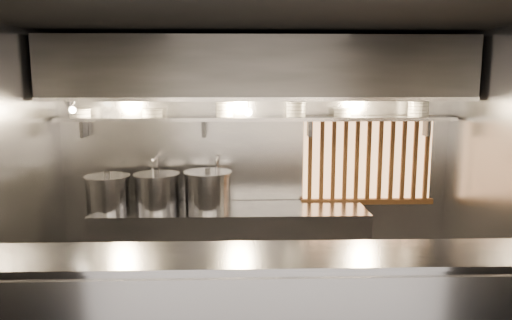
{
  "coord_description": "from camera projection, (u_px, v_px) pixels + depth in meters",
  "views": [
    {
      "loc": [
        -0.18,
        -4.24,
        2.33
      ],
      "look_at": [
        -0.03,
        0.55,
        1.54
      ],
      "focal_mm": 35.0,
      "sensor_mm": 36.0,
      "label": 1
    }
  ],
  "objects": [
    {
      "name": "pendant_bulb",
      "position": [
        248.0,
        112.0,
        5.43
      ],
      "size": [
        0.09,
        0.09,
        0.19
      ],
      "color": "#2D2D30",
      "rests_on": "exhaust_hood"
    },
    {
      "name": "stock_pot_mid",
      "position": [
        157.0,
        191.0,
        5.47
      ],
      "size": [
        0.66,
        0.66,
        0.44
      ],
      "rotation": [
        0.0,
        0.0,
        -0.4
      ],
      "color": "#96969B",
      "rests_on": "cooking_bench"
    },
    {
      "name": "wood_screen",
      "position": [
        368.0,
        160.0,
        5.81
      ],
      "size": [
        1.56,
        0.09,
        1.04
      ],
      "color": "#FFB672",
      "rests_on": "wall_back"
    },
    {
      "name": "wall_left",
      "position": [
        0.0,
        188.0,
        4.27
      ],
      "size": [
        0.0,
        3.0,
        3.0
      ],
      "primitive_type": "plane",
      "rotation": [
        1.57,
        0.0,
        1.57
      ],
      "color": "gray",
      "rests_on": "floor"
    },
    {
      "name": "bowl_stack_2",
      "position": [
        225.0,
        109.0,
        5.53
      ],
      "size": [
        0.21,
        0.21,
        0.17
      ],
      "color": "silver",
      "rests_on": "bowl_shelf"
    },
    {
      "name": "faucet_right",
      "position": [
        218.0,
        169.0,
        5.69
      ],
      "size": [
        0.04,
        0.3,
        0.5
      ],
      "color": "silver",
      "rests_on": "wall_back"
    },
    {
      "name": "heat_lamp",
      "position": [
        70.0,
        104.0,
        5.01
      ],
      "size": [
        0.25,
        0.35,
        0.2
      ],
      "color": "#96969B",
      "rests_on": "exhaust_hood"
    },
    {
      "name": "bowl_stack_4",
      "position": [
        342.0,
        112.0,
        5.58
      ],
      "size": [
        0.21,
        0.21,
        0.09
      ],
      "color": "silver",
      "rests_on": "bowl_shelf"
    },
    {
      "name": "wall_back",
      "position": [
        257.0,
        158.0,
        5.82
      ],
      "size": [
        4.5,
        0.0,
        4.5
      ],
      "primitive_type": "plane",
      "rotation": [
        1.57,
        0.0,
        0.0
      ],
      "color": "gray",
      "rests_on": "floor"
    },
    {
      "name": "bowl_stack_1",
      "position": [
        152.0,
        113.0,
        5.52
      ],
      "size": [
        0.24,
        0.24,
        0.09
      ],
      "color": "silver",
      "rests_on": "bowl_shelf"
    },
    {
      "name": "stock_pot_right",
      "position": [
        208.0,
        190.0,
        5.5
      ],
      "size": [
        0.64,
        0.64,
        0.45
      ],
      "rotation": [
        0.0,
        0.0,
        0.22
      ],
      "color": "#96969B",
      "rests_on": "cooking_bench"
    },
    {
      "name": "ceiling",
      "position": [
        262.0,
        20.0,
        4.11
      ],
      "size": [
        4.5,
        4.5,
        0.0
      ],
      "primitive_type": "plane",
      "rotation": [
        3.14,
        0.0,
        0.0
      ],
      "color": "black",
      "rests_on": "wall_back"
    },
    {
      "name": "faucet_left",
      "position": [
        156.0,
        169.0,
        5.67
      ],
      "size": [
        0.04,
        0.3,
        0.5
      ],
      "color": "silver",
      "rests_on": "wall_back"
    },
    {
      "name": "bowl_shelf",
      "position": [
        257.0,
        119.0,
        5.56
      ],
      "size": [
        4.4,
        0.34,
        0.04
      ],
      "primitive_type": "cube",
      "color": "#96969B",
      "rests_on": "wall_back"
    },
    {
      "name": "bowl_stack_0",
      "position": [
        80.0,
        113.0,
        5.49
      ],
      "size": [
        0.24,
        0.24,
        0.09
      ],
      "color": "silver",
      "rests_on": "bowl_shelf"
    },
    {
      "name": "bowl_stack_5",
      "position": [
        418.0,
        109.0,
        5.6
      ],
      "size": [
        0.24,
        0.24,
        0.17
      ],
      "color": "silver",
      "rests_on": "bowl_shelf"
    },
    {
      "name": "stock_pot_left",
      "position": [
        108.0,
        193.0,
        5.44
      ],
      "size": [
        0.5,
        0.5,
        0.42
      ],
      "rotation": [
        0.0,
        0.0,
        -0.02
      ],
      "color": "#96969B",
      "rests_on": "cooking_bench"
    },
    {
      "name": "cooking_bench",
      "position": [
        231.0,
        247.0,
        5.6
      ],
      "size": [
        3.0,
        0.7,
        0.9
      ],
      "primitive_type": "cube",
      "color": "#96969B",
      "rests_on": "floor"
    },
    {
      "name": "exhaust_hood",
      "position": [
        258.0,
        69.0,
        5.25
      ],
      "size": [
        4.4,
        0.81,
        0.65
      ],
      "color": "#2D2D30",
      "rests_on": "ceiling"
    },
    {
      "name": "bowl_stack_3",
      "position": [
        296.0,
        109.0,
        5.56
      ],
      "size": [
        0.23,
        0.23,
        0.17
      ],
      "color": "silver",
      "rests_on": "bowl_shelf"
    }
  ]
}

